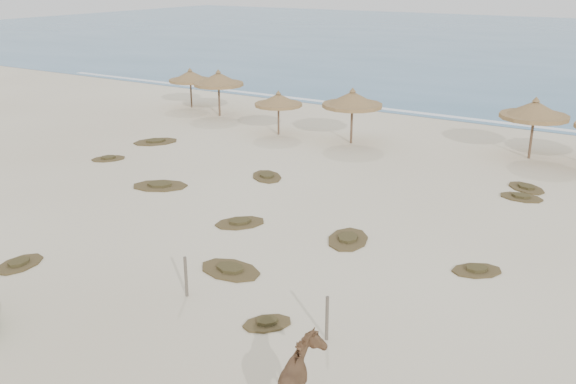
% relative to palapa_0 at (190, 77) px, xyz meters
% --- Properties ---
extents(ground, '(160.00, 160.00, 0.00)m').
position_rel_palapa_0_xyz_m(ground, '(15.99, -19.48, -2.11)').
color(ground, beige).
rests_on(ground, ground).
extents(ocean, '(200.00, 100.00, 0.01)m').
position_rel_palapa_0_xyz_m(ocean, '(15.99, 55.52, -2.11)').
color(ocean, '#2C6084').
rests_on(ocean, ground).
extents(foam_line, '(70.00, 0.60, 0.01)m').
position_rel_palapa_0_xyz_m(foam_line, '(15.99, 6.52, -2.11)').
color(foam_line, silver).
rests_on(foam_line, ground).
extents(palapa_0, '(2.93, 2.93, 2.72)m').
position_rel_palapa_0_xyz_m(palapa_0, '(0.00, 0.00, 0.00)').
color(palapa_0, brown).
rests_on(palapa_0, ground).
extents(palapa_1, '(4.01, 4.01, 3.01)m').
position_rel_palapa_0_xyz_m(palapa_1, '(3.28, -1.08, 0.23)').
color(palapa_1, brown).
rests_on(palapa_1, ground).
extents(palapa_2, '(3.31, 3.31, 2.56)m').
position_rel_palapa_0_xyz_m(palapa_2, '(9.27, -3.28, -0.13)').
color(palapa_2, brown).
rests_on(palapa_2, ground).
extents(palapa_3, '(4.20, 4.20, 3.06)m').
position_rel_palapa_0_xyz_m(palapa_3, '(13.69, -2.76, 0.26)').
color(palapa_3, brown).
rests_on(palapa_3, ground).
extents(palapa_4, '(3.64, 3.64, 3.14)m').
position_rel_palapa_0_xyz_m(palapa_4, '(22.68, -0.69, 0.33)').
color(palapa_4, brown).
rests_on(palapa_4, ground).
extents(fence_post_near, '(0.12, 0.12, 1.25)m').
position_rel_palapa_0_xyz_m(fence_post_near, '(17.52, -20.99, -1.49)').
color(fence_post_near, brown).
rests_on(fence_post_near, ground).
extents(fence_post_far, '(0.10, 0.10, 1.24)m').
position_rel_palapa_0_xyz_m(fence_post_far, '(22.11, -20.87, -1.49)').
color(fence_post_far, brown).
rests_on(fence_post_far, ground).
extents(scrub_1, '(2.92, 2.58, 0.16)m').
position_rel_palapa_0_xyz_m(scrub_1, '(9.95, -13.94, -2.06)').
color(scrub_1, brown).
rests_on(scrub_1, ground).
extents(scrub_2, '(2.17, 2.29, 0.16)m').
position_rel_palapa_0_xyz_m(scrub_2, '(15.52, -15.61, -2.06)').
color(scrub_2, brown).
rests_on(scrub_2, ground).
extents(scrub_3, '(1.94, 2.45, 0.16)m').
position_rel_palapa_0_xyz_m(scrub_3, '(19.66, -14.85, -2.06)').
color(scrub_3, brown).
rests_on(scrub_3, ground).
extents(scrub_4, '(1.93, 1.86, 0.16)m').
position_rel_palapa_0_xyz_m(scrub_4, '(24.24, -14.90, -2.06)').
color(scrub_4, brown).
rests_on(scrub_4, ground).
extents(scrub_6, '(2.71, 2.90, 0.16)m').
position_rel_palapa_0_xyz_m(scrub_6, '(4.49, -8.38, -2.06)').
color(scrub_6, brown).
rests_on(scrub_6, ground).
extents(scrub_7, '(1.79, 1.17, 0.16)m').
position_rel_palapa_0_xyz_m(scrub_7, '(23.78, -7.07, -2.06)').
color(scrub_7, brown).
rests_on(scrub_7, ground).
extents(scrub_8, '(1.88, 1.99, 0.16)m').
position_rel_palapa_0_xyz_m(scrub_8, '(4.81, -12.13, -2.06)').
color(scrub_8, brown).
rests_on(scrub_8, ground).
extents(scrub_9, '(2.23, 1.52, 0.16)m').
position_rel_palapa_0_xyz_m(scrub_9, '(17.61, -19.00, -2.06)').
color(scrub_9, brown).
rests_on(scrub_9, ground).
extents(scrub_10, '(2.19, 2.05, 0.16)m').
position_rel_palapa_0_xyz_m(scrub_10, '(23.68, -5.71, -2.06)').
color(scrub_10, brown).
rests_on(scrub_10, ground).
extents(scrub_11, '(1.24, 1.79, 0.16)m').
position_rel_palapa_0_xyz_m(scrub_11, '(11.57, -22.28, -2.06)').
color(scrub_11, brown).
rests_on(scrub_11, ground).
extents(scrub_12, '(1.54, 1.63, 0.16)m').
position_rel_palapa_0_xyz_m(scrub_12, '(20.41, -21.08, -2.06)').
color(scrub_12, brown).
rests_on(scrub_12, ground).
extents(scrub_13, '(2.34, 2.30, 0.16)m').
position_rel_palapa_0_xyz_m(scrub_13, '(13.20, -10.35, -2.06)').
color(scrub_13, brown).
rests_on(scrub_13, ground).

